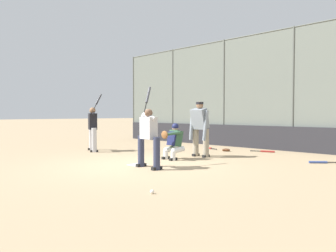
{
  "coord_description": "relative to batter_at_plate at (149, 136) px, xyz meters",
  "views": [
    {
      "loc": [
        -6.85,
        5.78,
        1.4
      ],
      "look_at": [
        -0.18,
        -1.0,
        1.05
      ],
      "focal_mm": 35.0,
      "sensor_mm": 36.0,
      "label": 1
    }
  ],
  "objects": [
    {
      "name": "batter_at_plate",
      "position": [
        0.0,
        0.0,
        0.0
      ],
      "size": [
        0.96,
        0.72,
        2.15
      ],
      "rotation": [
        0.0,
        0.0,
        -0.11
      ],
      "color": "#2D334C",
      "rests_on": "ground_plane"
    },
    {
      "name": "ground_plane",
      "position": [
        0.6,
        -0.14,
        -0.84
      ],
      "size": [
        160.0,
        160.0,
        0.0
      ],
      "primitive_type": "plane",
      "color": "tan"
    },
    {
      "name": "batter_on_deck",
      "position": [
        4.4,
        -1.14,
        0.06
      ],
      "size": [
        0.89,
        0.94,
        2.19
      ],
      "rotation": [
        0.0,
        0.0,
        -0.44
      ],
      "color": "#B7B7BC",
      "rests_on": "ground_plane"
    },
    {
      "name": "bleachers_beyond",
      "position": [
        0.98,
        -8.59,
        -0.45
      ],
      "size": [
        10.96,
        1.95,
        1.16
      ],
      "color": "slate",
      "rests_on": "ground_plane"
    },
    {
      "name": "spare_bat_by_padding",
      "position": [
        -2.87,
        -3.97,
        -0.8
      ],
      "size": [
        0.69,
        0.61,
        0.07
      ],
      "rotation": [
        0.0,
        0.0,
        0.72
      ],
      "color": "black",
      "rests_on": "ground_plane"
    },
    {
      "name": "spare_bat_near_backstop",
      "position": [
        1.77,
        -4.86,
        -0.8
      ],
      "size": [
        0.85,
        0.36,
        0.07
      ],
      "rotation": [
        0.0,
        0.0,
        5.92
      ],
      "color": "black",
      "rests_on": "ground_plane"
    },
    {
      "name": "baseball_loose",
      "position": [
        -2.07,
        1.78,
        -0.8
      ],
      "size": [
        0.07,
        0.07,
        0.07
      ],
      "primitive_type": "sphere",
      "color": "white",
      "rests_on": "ground_plane"
    },
    {
      "name": "home_plate_marker",
      "position": [
        0.6,
        -0.14,
        -0.83
      ],
      "size": [
        0.43,
        0.43,
        0.01
      ],
      "primitive_type": "cube",
      "color": "white",
      "rests_on": "ground_plane"
    },
    {
      "name": "fielding_glove_on_dirt",
      "position": [
        0.75,
        -4.6,
        -0.79
      ],
      "size": [
        0.29,
        0.22,
        0.11
      ],
      "color": "#56331E",
      "rests_on": "ground_plane"
    },
    {
      "name": "umpire_home",
      "position": [
        0.47,
        -2.68,
        0.13
      ],
      "size": [
        0.73,
        0.44,
        1.8
      ],
      "rotation": [
        0.0,
        0.0,
        0.01
      ],
      "color": "gray",
      "rests_on": "ground_plane"
    },
    {
      "name": "backstop_fence",
      "position": [
        0.6,
        -6.44,
        1.59
      ],
      "size": [
        15.73,
        0.08,
        4.68
      ],
      "color": "#515651",
      "rests_on": "ground_plane"
    },
    {
      "name": "catcher_behind_plate",
      "position": [
        0.67,
        -1.63,
        -0.26
      ],
      "size": [
        0.61,
        0.75,
        1.11
      ],
      "rotation": [
        0.0,
        0.0,
        -0.16
      ],
      "color": "silver",
      "rests_on": "ground_plane"
    },
    {
      "name": "padding_wall",
      "position": [
        0.6,
        -6.34,
        -0.37
      ],
      "size": [
        15.34,
        0.18,
        0.93
      ],
      "primitive_type": "cube",
      "color": "#28282D",
      "rests_on": "ground_plane"
    },
    {
      "name": "spare_bat_third_base_side",
      "position": [
        -0.45,
        -5.35,
        -0.8
      ],
      "size": [
        0.83,
        0.35,
        0.07
      ],
      "rotation": [
        0.0,
        0.0,
        3.49
      ],
      "color": "black",
      "rests_on": "ground_plane"
    }
  ]
}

